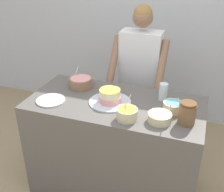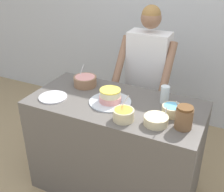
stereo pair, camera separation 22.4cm
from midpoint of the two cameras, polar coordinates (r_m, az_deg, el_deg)
The scene contains 11 objects.
wall_back at distance 3.54m, azimuth 13.49°, elevation 14.89°, with size 10.00×0.05×2.60m.
counter at distance 2.55m, azimuth 3.22°, elevation -10.44°, with size 1.45×0.71×0.93m.
person_baker at distance 2.85m, azimuth 9.46°, elevation 4.96°, with size 0.54×0.45×1.60m.
cake at distance 2.27m, azimuth 2.45°, elevation -0.33°, with size 0.35×0.35×0.12m.
frosting_bowl_pink at distance 2.56m, azimuth -2.99°, elevation 3.06°, with size 0.21×0.21×0.18m.
frosting_bowl_white at distance 2.04m, azimuth 12.08°, elevation -4.86°, with size 0.18×0.18×0.17m.
frosting_bowl_orange at distance 2.05m, azimuth 5.50°, elevation -3.82°, with size 0.16×0.16×0.17m.
frosting_bowl_blue at distance 2.18m, azimuth 15.01°, elevation -2.82°, with size 0.15×0.15×0.15m.
drinking_glass at distance 2.32m, azimuth 13.44°, elevation 0.24°, with size 0.07×0.07×0.15m.
ceramic_plate at distance 2.39m, azimuth -9.31°, elevation -0.29°, with size 0.24×0.24×0.01m.
stoneware_jar at distance 2.02m, azimuth 17.54°, elevation -4.30°, with size 0.12×0.12×0.17m.
Camera 2 is at (0.85, -1.47, 2.04)m, focal length 45.00 mm.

